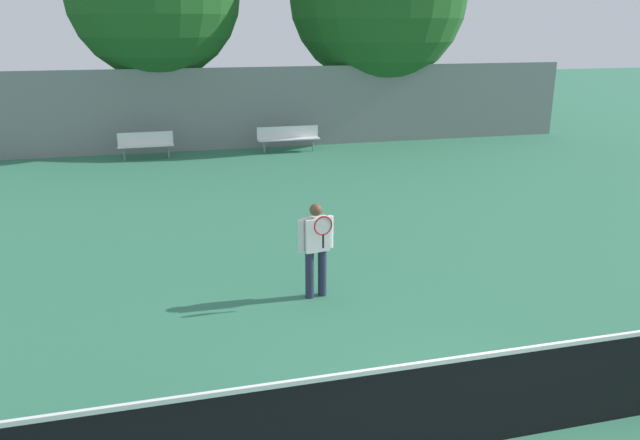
# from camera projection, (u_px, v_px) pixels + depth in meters

# --- Properties ---
(tennis_net) EXTENTS (10.94, 0.09, 1.09)m
(tennis_net) POSITION_uv_depth(u_px,v_px,m) (485.00, 398.00, 6.48)
(tennis_net) COLOR black
(tennis_net) RESTS_ON ground_plane
(tennis_player) EXTENTS (0.60, 0.45, 1.58)m
(tennis_player) POSITION_uv_depth(u_px,v_px,m) (316.00, 245.00, 9.96)
(tennis_player) COLOR #282D47
(tennis_player) RESTS_ON ground_plane
(bench_courtside_near) EXTENTS (1.77, 0.40, 0.88)m
(bench_courtside_near) POSITION_uv_depth(u_px,v_px,m) (146.00, 142.00, 20.45)
(bench_courtside_near) COLOR white
(bench_courtside_near) RESTS_ON ground_plane
(bench_courtside_far) EXTENTS (2.16, 0.40, 0.88)m
(bench_courtside_far) POSITION_uv_depth(u_px,v_px,m) (288.00, 136.00, 21.61)
(bench_courtside_far) COLOR white
(bench_courtside_far) RESTS_ON ground_plane
(back_fence) EXTENTS (24.74, 0.06, 2.84)m
(back_fence) POSITION_uv_depth(u_px,v_px,m) (246.00, 108.00, 21.98)
(back_fence) COLOR gray
(back_fence) RESTS_ON ground_plane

